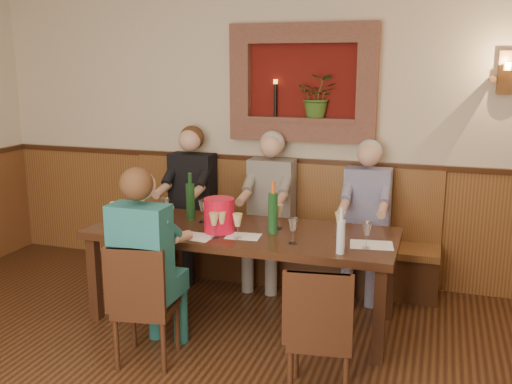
# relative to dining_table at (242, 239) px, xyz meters

# --- Properties ---
(room_shell) EXTENTS (6.04, 6.04, 2.82)m
(room_shell) POSITION_rel_dining_table_xyz_m (0.00, -1.85, 1.21)
(room_shell) COLOR beige
(room_shell) RESTS_ON ground
(wainscoting) EXTENTS (6.02, 6.02, 1.15)m
(wainscoting) POSITION_rel_dining_table_xyz_m (0.00, -1.85, -0.09)
(wainscoting) COLOR brown
(wainscoting) RESTS_ON ground
(wall_niche) EXTENTS (1.36, 0.30, 1.06)m
(wall_niche) POSITION_rel_dining_table_xyz_m (0.24, 1.09, 1.13)
(wall_niche) COLOR #58100C
(wall_niche) RESTS_ON ground
(wall_sconce) EXTENTS (0.25, 0.20, 0.35)m
(wall_sconce) POSITION_rel_dining_table_xyz_m (1.90, 1.08, 1.27)
(wall_sconce) COLOR brown
(wall_sconce) RESTS_ON ground
(dining_table) EXTENTS (2.40, 0.90, 0.75)m
(dining_table) POSITION_rel_dining_table_xyz_m (0.00, 0.00, 0.00)
(dining_table) COLOR #33180F
(dining_table) RESTS_ON ground
(bench) EXTENTS (3.00, 0.45, 1.11)m
(bench) POSITION_rel_dining_table_xyz_m (0.00, 0.94, -0.35)
(bench) COLOR #381E0F
(bench) RESTS_ON ground
(chair_near_left) EXTENTS (0.44, 0.44, 0.86)m
(chair_near_left) POSITION_rel_dining_table_xyz_m (-0.40, -0.84, -0.42)
(chair_near_left) COLOR #33180F
(chair_near_left) RESTS_ON ground
(chair_near_right) EXTENTS (0.43, 0.43, 0.87)m
(chair_near_right) POSITION_rel_dining_table_xyz_m (0.82, -0.89, -0.42)
(chair_near_right) COLOR #33180F
(chair_near_right) RESTS_ON ground
(person_bench_left) EXTENTS (0.43, 0.53, 1.45)m
(person_bench_left) POSITION_rel_dining_table_xyz_m (-0.84, 0.84, -0.08)
(person_bench_left) COLOR black
(person_bench_left) RESTS_ON ground
(person_bench_mid) EXTENTS (0.42, 0.52, 1.43)m
(person_bench_mid) POSITION_rel_dining_table_xyz_m (-0.03, 0.84, -0.09)
(person_bench_mid) COLOR #5E5855
(person_bench_mid) RESTS_ON ground
(person_bench_right) EXTENTS (0.40, 0.49, 1.38)m
(person_bench_right) POSITION_rel_dining_table_xyz_m (0.85, 0.84, -0.11)
(person_bench_right) COLOR navy
(person_bench_right) RESTS_ON ground
(person_chair_front) EXTENTS (0.40, 0.49, 1.38)m
(person_chair_front) POSITION_rel_dining_table_xyz_m (-0.41, -0.78, -0.11)
(person_chair_front) COLOR #1C4E62
(person_chair_front) RESTS_ON ground
(spittoon_bucket) EXTENTS (0.30, 0.30, 0.27)m
(spittoon_bucket) POSITION_rel_dining_table_xyz_m (-0.14, -0.12, 0.21)
(spittoon_bucket) COLOR red
(spittoon_bucket) RESTS_ON dining_table
(wine_bottle_green_a) EXTENTS (0.09, 0.09, 0.40)m
(wine_bottle_green_a) POSITION_rel_dining_table_xyz_m (0.26, -0.01, 0.24)
(wine_bottle_green_a) COLOR #19471E
(wine_bottle_green_a) RESTS_ON dining_table
(wine_bottle_green_b) EXTENTS (0.08, 0.08, 0.39)m
(wine_bottle_green_b) POSITION_rel_dining_table_xyz_m (-0.51, 0.15, 0.24)
(wine_bottle_green_b) COLOR #19471E
(wine_bottle_green_b) RESTS_ON dining_table
(water_bottle) EXTENTS (0.06, 0.06, 0.33)m
(water_bottle) POSITION_rel_dining_table_xyz_m (0.83, -0.33, 0.20)
(water_bottle) COLOR silver
(water_bottle) RESTS_ON dining_table
(tasting_sheet_a) EXTENTS (0.35, 0.27, 0.00)m
(tasting_sheet_a) POSITION_rel_dining_table_xyz_m (-0.88, -0.16, 0.08)
(tasting_sheet_a) COLOR white
(tasting_sheet_a) RESTS_ON dining_table
(tasting_sheet_b) EXTENTS (0.27, 0.20, 0.00)m
(tasting_sheet_b) POSITION_rel_dining_table_xyz_m (0.07, -0.16, 0.08)
(tasting_sheet_b) COLOR white
(tasting_sheet_b) RESTS_ON dining_table
(tasting_sheet_c) EXTENTS (0.33, 0.26, 0.00)m
(tasting_sheet_c) POSITION_rel_dining_table_xyz_m (1.01, -0.07, 0.08)
(tasting_sheet_c) COLOR white
(tasting_sheet_c) RESTS_ON dining_table
(tasting_sheet_d) EXTENTS (0.30, 0.23, 0.00)m
(tasting_sheet_d) POSITION_rel_dining_table_xyz_m (-0.28, -0.28, 0.08)
(tasting_sheet_d) COLOR white
(tasting_sheet_d) RESTS_ON dining_table
(wine_glass_0) EXTENTS (0.08, 0.08, 0.19)m
(wine_glass_0) POSITION_rel_dining_table_xyz_m (-1.01, -0.19, 0.17)
(wine_glass_0) COLOR #E4CB88
(wine_glass_0) RESTS_ON dining_table
(wine_glass_1) EXTENTS (0.08, 0.08, 0.19)m
(wine_glass_1) POSITION_rel_dining_table_xyz_m (-0.69, 0.05, 0.17)
(wine_glass_1) COLOR white
(wine_glass_1) RESTS_ON dining_table
(wine_glass_2) EXTENTS (0.08, 0.08, 0.19)m
(wine_glass_2) POSITION_rel_dining_table_xyz_m (-0.53, -0.19, 0.17)
(wine_glass_2) COLOR #E4CB88
(wine_glass_2) RESTS_ON dining_table
(wine_glass_3) EXTENTS (0.08, 0.08, 0.19)m
(wine_glass_3) POSITION_rel_dining_table_xyz_m (-0.37, 0.10, 0.17)
(wine_glass_3) COLOR white
(wine_glass_3) RESTS_ON dining_table
(wine_glass_4) EXTENTS (0.08, 0.08, 0.19)m
(wine_glass_4) POSITION_rel_dining_table_xyz_m (-0.09, -0.20, 0.17)
(wine_glass_4) COLOR #E4CB88
(wine_glass_4) RESTS_ON dining_table
(wine_glass_5) EXTENTS (0.08, 0.08, 0.19)m
(wine_glass_5) POSITION_rel_dining_table_xyz_m (0.26, 0.13, 0.17)
(wine_glass_5) COLOR #E4CB88
(wine_glass_5) RESTS_ON dining_table
(wine_glass_6) EXTENTS (0.08, 0.08, 0.19)m
(wine_glass_6) POSITION_rel_dining_table_xyz_m (0.47, -0.21, 0.17)
(wine_glass_6) COLOR white
(wine_glass_6) RESTS_ON dining_table
(wine_glass_7) EXTENTS (0.08, 0.08, 0.19)m
(wine_glass_7) POSITION_rel_dining_table_xyz_m (0.76, 0.04, 0.17)
(wine_glass_7) COLOR #E4CB88
(wine_glass_7) RESTS_ON dining_table
(wine_glass_8) EXTENTS (0.08, 0.08, 0.19)m
(wine_glass_8) POSITION_rel_dining_table_xyz_m (0.99, -0.16, 0.17)
(wine_glass_8) COLOR white
(wine_glass_8) RESTS_ON dining_table
(wine_glass_9) EXTENTS (0.08, 0.08, 0.19)m
(wine_glass_9) POSITION_rel_dining_table_xyz_m (-0.13, -0.26, 0.17)
(wine_glass_9) COLOR #E4CB88
(wine_glass_9) RESTS_ON dining_table
(wine_glass_10) EXTENTS (0.08, 0.08, 0.19)m
(wine_glass_10) POSITION_rel_dining_table_xyz_m (0.05, -0.23, 0.17)
(wine_glass_10) COLOR #E4CB88
(wine_glass_10) RESTS_ON dining_table
(wine_glass_11) EXTENTS (0.08, 0.08, 0.19)m
(wine_glass_11) POSITION_rel_dining_table_xyz_m (-0.99, 0.21, 0.17)
(wine_glass_11) COLOR #E4CB88
(wine_glass_11) RESTS_ON dining_table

